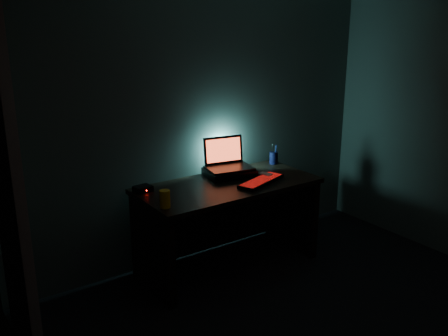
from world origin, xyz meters
The scene contains 11 objects.
room centered at (0.00, 0.00, 1.25)m, with size 3.50×4.00×2.50m.
desk centered at (0.00, 1.67, 0.49)m, with size 1.50×0.70×0.75m.
curtain centered at (-1.71, 1.42, 1.15)m, with size 0.06×0.65×2.30m, color #B1A48E.
riser centered at (0.13, 1.78, 0.78)m, with size 0.40×0.30×0.06m, color black.
laptop centered at (0.14, 1.83, 0.87)m, with size 0.42×0.35×0.26m.
keyboard centered at (0.23, 1.48, 0.76)m, with size 0.50×0.30×0.03m.
mousepad centered at (0.35, 1.57, 0.75)m, with size 0.22×0.20×0.00m, color #0C1556.
mouse centered at (0.35, 1.57, 0.77)m, with size 0.06×0.11×0.03m, color #99999E.
pen_cup centered at (0.68, 1.85, 0.81)m, with size 0.08×0.08×0.11m, color black.
juice_glass centered at (-0.68, 1.44, 0.81)m, with size 0.08×0.08×0.13m, color #F3AA0C.
router centered at (-0.66, 1.84, 0.77)m, with size 0.14×0.12×0.04m.
Camera 1 is at (-2.23, -1.54, 2.06)m, focal length 40.00 mm.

